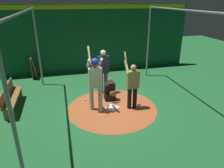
% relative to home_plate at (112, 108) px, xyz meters
% --- Properties ---
extents(ground_plane, '(26.60, 26.60, 0.00)m').
position_rel_home_plate_xyz_m(ground_plane, '(0.00, 0.00, -0.01)').
color(ground_plane, '#216633').
extents(dirt_circle, '(3.25, 3.25, 0.01)m').
position_rel_home_plate_xyz_m(dirt_circle, '(0.00, 0.00, -0.01)').
color(dirt_circle, '#AD562D').
rests_on(dirt_circle, ground).
extents(home_plate, '(0.59, 0.59, 0.01)m').
position_rel_home_plate_xyz_m(home_plate, '(0.00, 0.00, 0.00)').
color(home_plate, white).
rests_on(home_plate, dirt_circle).
extents(batter, '(0.68, 0.49, 2.24)m').
position_rel_home_plate_xyz_m(batter, '(0.01, -0.59, 1.18)').
color(batter, '#B3B3B7').
rests_on(batter, ground).
extents(catcher, '(0.58, 0.40, 0.93)m').
position_rel_home_plate_xyz_m(catcher, '(-0.67, 0.08, 0.35)').
color(catcher, black).
rests_on(catcher, ground).
extents(umpire, '(0.23, 0.49, 1.83)m').
position_rel_home_plate_xyz_m(umpire, '(-1.42, -0.01, 1.02)').
color(umpire, '#4C4C51').
rests_on(umpire, ground).
extents(visitor, '(0.55, 0.50, 2.02)m').
position_rel_home_plate_xyz_m(visitor, '(0.14, 0.70, 0.94)').
color(visitor, black).
rests_on(visitor, ground).
extents(back_wall, '(0.22, 10.60, 3.48)m').
position_rel_home_plate_xyz_m(back_wall, '(-4.43, 0.00, 1.74)').
color(back_wall, '#145133').
rests_on(back_wall, ground).
extents(cage_frame, '(6.02, 5.23, 3.38)m').
position_rel_home_plate_xyz_m(cage_frame, '(0.00, 0.00, 2.33)').
color(cage_frame, gray).
rests_on(cage_frame, ground).
extents(bat_rack, '(1.06, 0.19, 1.05)m').
position_rel_home_plate_xyz_m(bat_rack, '(-4.18, -3.05, 0.48)').
color(bat_rack, olive).
rests_on(bat_rack, ground).
extents(bench, '(1.96, 0.36, 0.85)m').
position_rel_home_plate_xyz_m(bench, '(-0.90, -3.51, 0.44)').
color(bench, olive).
rests_on(bench, ground).
extents(baseball_0, '(0.07, 0.07, 0.07)m').
position_rel_home_plate_xyz_m(baseball_0, '(-0.82, -0.88, 0.03)').
color(baseball_0, white).
rests_on(baseball_0, dirt_circle).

